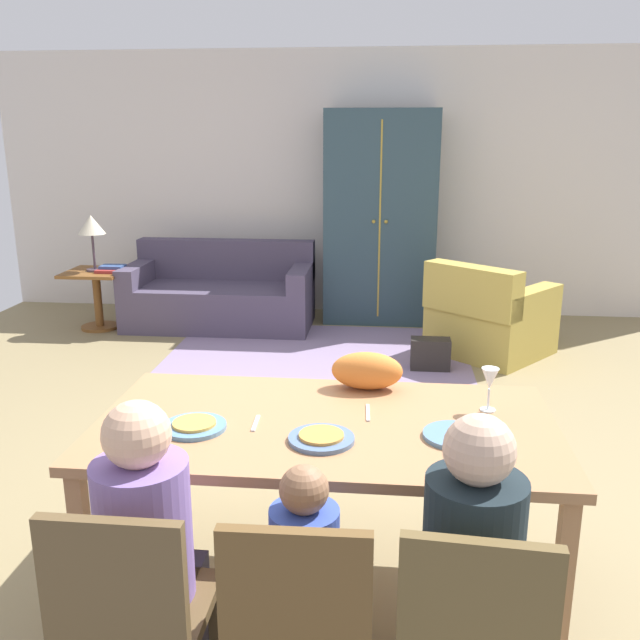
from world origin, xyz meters
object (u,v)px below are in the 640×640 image
at_px(armoire, 380,218).
at_px(book_lower, 109,271).
at_px(dining_chair_man, 132,612).
at_px(person_woman, 469,590).
at_px(plate_near_man, 194,427).
at_px(person_child, 306,602).
at_px(plate_near_child, 321,439).
at_px(cat, 367,371).
at_px(book_upper, 113,267).
at_px(armchair, 488,319).
at_px(dining_chair_child, 299,624).
at_px(side_table, 97,291).
at_px(table_lamp, 91,227).
at_px(handbag, 430,354).
at_px(person_man, 151,570).
at_px(plate_near_woman, 456,436).
at_px(dining_table, 326,437).
at_px(wine_glass, 490,381).
at_px(dining_chair_woman, 472,636).
at_px(couch, 221,295).

distance_m(armoire, book_lower, 2.71).
xyz_separation_m(dining_chair_man, person_woman, (1.01, 0.18, 0.02)).
height_order(plate_near_man, book_lower, plate_near_man).
bearing_deg(person_child, plate_near_child, 89.92).
bearing_deg(cat, book_upper, 128.30).
bearing_deg(armchair, armoire, 132.16).
bearing_deg(dining_chair_child, side_table, 119.52).
bearing_deg(plate_near_man, side_table, 118.43).
bearing_deg(table_lamp, book_lower, -19.47).
xyz_separation_m(book_upper, handbag, (3.02, -0.92, -0.49)).
distance_m(plate_near_child, cat, 0.59).
bearing_deg(plate_near_child, book_upper, 121.60).
bearing_deg(person_child, armchair, 74.43).
bearing_deg(table_lamp, armoire, 12.91).
relative_size(person_man, dining_chair_child, 1.28).
xyz_separation_m(plate_near_child, table_lamp, (-2.60, 3.93, 0.24)).
xyz_separation_m(plate_near_woman, person_man, (-1.01, -0.57, -0.26)).
bearing_deg(dining_table, plate_near_man, -166.62).
bearing_deg(dining_chair_man, handbag, 73.45).
height_order(dining_chair_child, cat, cat).
relative_size(person_man, person_child, 1.20).
height_order(dining_chair_man, cat, cat).
bearing_deg(person_woman, cat, 108.75).
height_order(plate_near_woman, wine_glass, wine_glass).
distance_m(plate_near_child, plate_near_woman, 0.51).
xyz_separation_m(dining_chair_woman, book_lower, (-2.94, 4.54, 0.10)).
bearing_deg(handbag, armoire, 106.53).
height_order(plate_near_child, person_man, person_man).
distance_m(dining_chair_woman, side_table, 5.55).
bearing_deg(cat, person_child, -97.11).
bearing_deg(wine_glass, book_lower, 131.42).
bearing_deg(wine_glass, side_table, 132.39).
distance_m(cat, book_lower, 4.22).
height_order(plate_near_man, person_man, person_man).
bearing_deg(dining_chair_man, armoire, 82.96).
bearing_deg(person_woman, plate_near_man, 151.53).
bearing_deg(side_table, table_lamp, 0.00).
distance_m(person_man, dining_chair_woman, 1.02).
bearing_deg(plate_near_child, dining_chair_man, -127.25).
bearing_deg(book_lower, table_lamp, 160.53).
xyz_separation_m(plate_near_man, table_lamp, (-2.10, 3.87, 0.24)).
distance_m(couch, handbag, 2.34).
bearing_deg(couch, table_lamp, -167.58).
relative_size(dining_table, book_upper, 8.34).
distance_m(plate_near_child, dining_chair_child, 0.72).
distance_m(armoire, book_upper, 2.68).
bearing_deg(person_child, dining_table, 89.94).
xyz_separation_m(table_lamp, handbag, (3.20, -0.90, -0.88)).
xyz_separation_m(plate_near_man, book_upper, (-1.92, 3.89, -0.15)).
xyz_separation_m(dining_table, table_lamp, (-2.60, 3.75, 0.32)).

